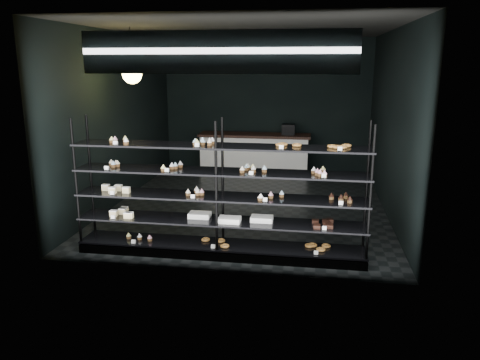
{
  "coord_description": "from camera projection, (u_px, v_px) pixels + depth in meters",
  "views": [
    {
      "loc": [
        1.15,
        -8.47,
        2.63
      ],
      "look_at": [
        0.12,
        -1.9,
        0.96
      ],
      "focal_mm": 35.0,
      "sensor_mm": 36.0,
      "label": 1
    }
  ],
  "objects": [
    {
      "name": "display_shelf",
      "position": [
        218.0,
        212.0,
        6.44
      ],
      "size": [
        4.0,
        0.5,
        1.91
      ],
      "color": "black",
      "rests_on": "room"
    },
    {
      "name": "pendant_lamp",
      "position": [
        132.0,
        74.0,
        7.68
      ],
      "size": [
        0.32,
        0.32,
        0.89
      ],
      "color": "black",
      "rests_on": "room"
    },
    {
      "name": "signage",
      "position": [
        216.0,
        52.0,
        5.46
      ],
      "size": [
        3.3,
        0.05,
        0.5
      ],
      "color": "#0B0F39",
      "rests_on": "room"
    },
    {
      "name": "room",
      "position": [
        250.0,
        121.0,
        8.54
      ],
      "size": [
        5.01,
        6.01,
        3.2
      ],
      "color": "black",
      "rests_on": "ground"
    },
    {
      "name": "service_counter",
      "position": [
        255.0,
        154.0,
        11.23
      ],
      "size": [
        2.64,
        0.65,
        1.23
      ],
      "color": "white",
      "rests_on": "room"
    }
  ]
}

